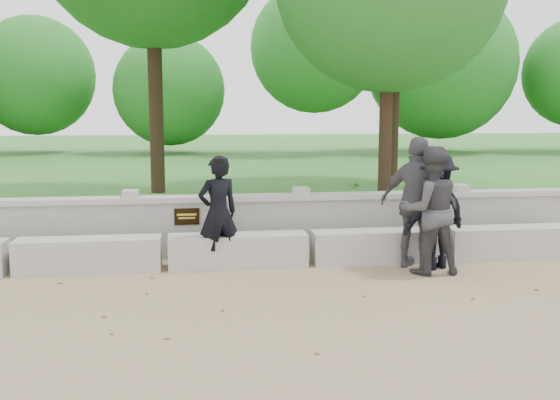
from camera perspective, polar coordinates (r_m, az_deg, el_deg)
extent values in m
plane|color=#8B7955|center=(6.87, -11.13, -10.07)|extent=(80.00, 80.00, 0.00)
cube|color=#2D6D28|center=(20.62, -9.05, 2.41)|extent=(40.00, 22.00, 0.25)
cube|color=beige|center=(8.75, -17.07, -4.81)|extent=(1.90, 0.45, 0.45)
cube|color=beige|center=(8.65, -3.84, -4.61)|extent=(1.90, 0.45, 0.45)
cube|color=beige|center=(9.01, 8.98, -4.17)|extent=(1.90, 0.45, 0.45)
cube|color=beige|center=(9.78, 20.29, -3.62)|extent=(1.90, 0.45, 0.45)
cube|color=#B1AFA7|center=(9.29, -10.34, -2.68)|extent=(12.50, 0.25, 0.82)
cube|color=beige|center=(9.22, -10.41, 0.07)|extent=(12.50, 0.35, 0.08)
cube|color=black|center=(9.11, -8.52, -1.51)|extent=(0.36, 0.02, 0.24)
imported|color=black|center=(8.44, -5.69, -1.18)|extent=(0.66, 0.54, 1.54)
cube|color=black|center=(8.04, -5.67, 3.54)|extent=(0.14, 0.07, 0.07)
imported|color=#38373C|center=(8.39, 13.53, -0.93)|extent=(0.82, 0.64, 1.68)
imported|color=black|center=(8.69, 14.00, -0.97)|extent=(1.17, 0.93, 1.58)
imported|color=#47474D|center=(8.63, 12.48, -0.27)|extent=(1.09, 1.02, 1.80)
cylinder|color=#382619|center=(14.76, -11.32, 10.12)|extent=(0.33, 0.33, 4.88)
cylinder|color=#382619|center=(11.14, 9.63, 7.02)|extent=(0.23, 0.23, 3.38)
cylinder|color=#382619|center=(16.22, 10.37, 8.40)|extent=(0.27, 0.27, 4.00)
imported|color=#3E812B|center=(9.95, -9.20, -1.25)|extent=(0.39, 0.38, 0.55)
imported|color=#3E812B|center=(10.97, 7.80, -0.19)|extent=(0.74, 0.73, 0.62)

